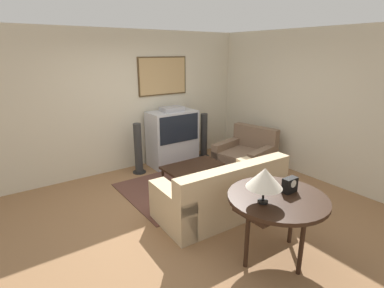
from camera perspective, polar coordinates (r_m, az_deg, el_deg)
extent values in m
plane|color=#8E6642|center=(4.68, -0.76, -12.11)|extent=(12.00, 12.00, 0.00)
cube|color=beige|center=(6.04, -12.48, 7.84)|extent=(12.00, 0.06, 2.70)
cube|color=#4C381E|center=(6.30, -5.60, 12.77)|extent=(1.11, 0.03, 0.77)
cube|color=tan|center=(6.29, -5.51, 12.76)|extent=(1.06, 0.01, 0.72)
cube|color=beige|center=(6.05, 20.33, 7.20)|extent=(0.06, 12.00, 2.70)
cube|color=brown|center=(5.46, 0.66, -7.52)|extent=(2.52, 1.67, 0.01)
cube|color=#B7B7BC|center=(6.33, -3.69, -1.57)|extent=(0.99, 0.54, 0.51)
cube|color=#B7B7BC|center=(6.17, -3.79, 3.42)|extent=(0.99, 0.54, 0.62)
cube|color=black|center=(5.95, -2.39, 2.91)|extent=(0.89, 0.01, 0.55)
cube|color=#9E9EA3|center=(6.10, -3.85, 6.68)|extent=(0.45, 0.30, 0.09)
cube|color=#CCB289|center=(4.51, 5.27, -10.45)|extent=(1.89, 0.96, 0.41)
cube|color=#CCB289|center=(4.10, 8.33, -7.00)|extent=(1.86, 0.29, 0.43)
cube|color=#CCB289|center=(4.97, 12.68, -7.05)|extent=(0.27, 0.90, 0.57)
cube|color=#CCB289|center=(4.07, -3.87, -12.36)|extent=(0.27, 0.90, 0.57)
cube|color=gray|center=(4.47, 11.24, -5.66)|extent=(0.36, 0.13, 0.34)
cube|color=gray|center=(3.97, 2.45, -8.34)|extent=(0.36, 0.13, 0.34)
cube|color=brown|center=(6.14, 9.95, -3.05)|extent=(1.12, 1.16, 0.38)
cube|color=brown|center=(6.33, 12.00, 1.35)|extent=(0.38, 1.00, 0.44)
cube|color=brown|center=(6.33, 6.87, -1.61)|extent=(0.95, 0.35, 0.52)
cube|color=brown|center=(5.93, 13.31, -3.31)|extent=(0.95, 0.35, 0.52)
cube|color=black|center=(5.25, 0.08, -4.26)|extent=(1.03, 0.56, 0.04)
cylinder|color=black|center=(4.91, -2.83, -8.36)|extent=(0.04, 0.04, 0.35)
cylinder|color=black|center=(5.42, 5.56, -5.86)|extent=(0.04, 0.04, 0.35)
cylinder|color=black|center=(5.27, -5.57, -6.54)|extent=(0.04, 0.04, 0.35)
cylinder|color=black|center=(5.75, 2.54, -4.39)|extent=(0.04, 0.04, 0.35)
cylinder|color=black|center=(3.48, 15.97, -9.87)|extent=(1.10, 1.10, 0.04)
cube|color=black|center=(3.50, 15.88, -10.77)|extent=(0.93, 0.44, 0.08)
cylinder|color=black|center=(3.45, 10.44, -17.18)|extent=(0.05, 0.05, 0.73)
cylinder|color=black|center=(3.96, 18.48, -12.92)|extent=(0.05, 0.05, 0.73)
cylinder|color=black|center=(3.50, 20.15, -17.51)|extent=(0.05, 0.05, 0.73)
cylinder|color=black|center=(3.29, 13.32, -10.63)|extent=(0.11, 0.11, 0.02)
cylinder|color=black|center=(3.21, 13.53, -7.89)|extent=(0.02, 0.02, 0.32)
cone|color=silver|center=(3.17, 13.66, -6.28)|extent=(0.38, 0.38, 0.21)
cube|color=black|center=(3.57, 18.12, -7.42)|extent=(0.18, 0.09, 0.17)
cylinder|color=white|center=(3.53, 18.79, -7.21)|extent=(0.09, 0.01, 0.09)
cylinder|color=black|center=(6.04, -9.97, -5.25)|extent=(0.26, 0.26, 0.02)
cylinder|color=#2D2D2D|center=(5.87, -10.22, -0.86)|extent=(0.15, 0.15, 0.99)
cylinder|color=black|center=(6.82, 2.23, -2.34)|extent=(0.26, 0.26, 0.02)
cylinder|color=#2D2D2D|center=(6.67, 2.28, 1.60)|extent=(0.15, 0.15, 0.99)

